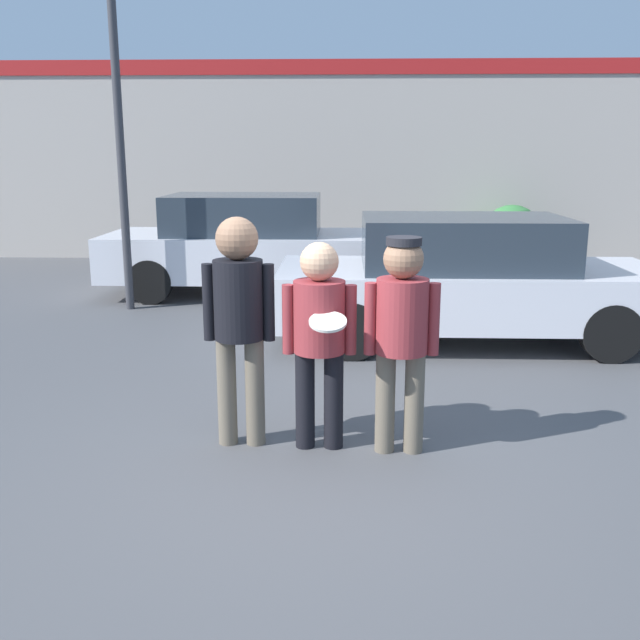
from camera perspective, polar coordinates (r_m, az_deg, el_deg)
ground_plane at (r=5.45m, az=-0.04°, el=-11.07°), size 56.00×56.00×0.00m
storefront_building at (r=15.35m, az=1.33°, el=12.63°), size 24.00×0.22×4.09m
person_left at (r=5.43m, az=-6.52°, el=0.82°), size 0.55×0.38×1.78m
person_middle_with_frisbee at (r=5.36m, az=-0.05°, el=-0.62°), size 0.56×0.60×1.61m
person_right at (r=5.30m, az=6.56°, el=-0.41°), size 0.56×0.39×1.65m
parked_car_near at (r=8.74m, az=11.68°, el=3.18°), size 4.56×1.91×1.51m
parked_car_far at (r=11.56m, az=-5.72°, el=6.00°), size 4.59×1.90×1.59m
street_lamp at (r=10.60m, az=-14.68°, el=18.38°), size 1.32×0.35×5.25m
shrub at (r=15.02m, az=15.05°, el=6.58°), size 1.22×1.22×1.22m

